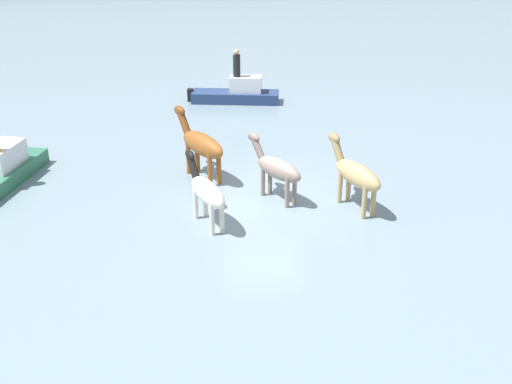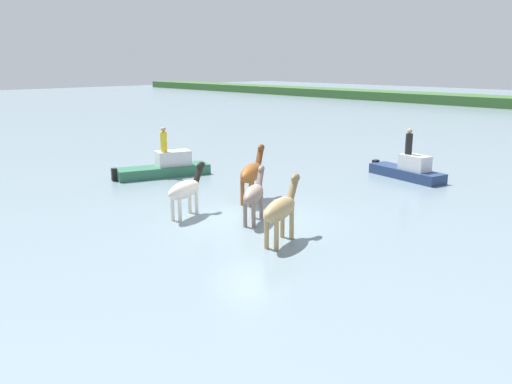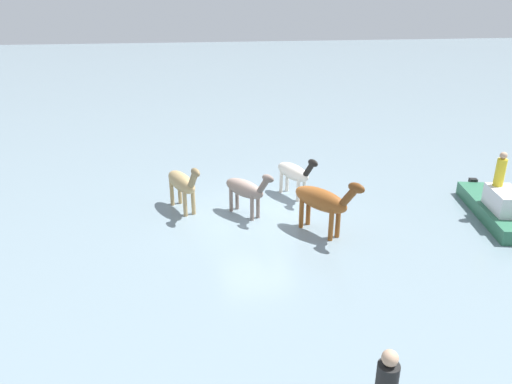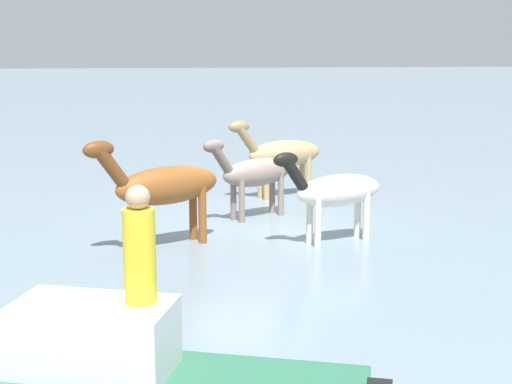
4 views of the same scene
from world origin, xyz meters
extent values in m
plane|color=gray|center=(0.00, 0.00, 0.00)|extent=(189.25, 189.25, 0.00)
ellipsoid|color=silver|center=(-1.76, -1.51, 0.99)|extent=(1.13, 1.87, 0.61)
cylinder|color=silver|center=(-2.09, -1.05, 0.50)|extent=(0.13, 0.13, 0.99)
cylinder|color=silver|center=(-1.81, -0.95, 0.50)|extent=(0.13, 0.13, 0.99)
cylinder|color=silver|center=(-1.70, -2.06, 0.50)|extent=(0.13, 0.13, 0.99)
cylinder|color=silver|center=(-1.43, -1.96, 0.50)|extent=(0.13, 0.13, 0.99)
cylinder|color=black|center=(-2.10, -0.61, 1.39)|extent=(0.39, 0.59, 0.66)
ellipsoid|color=black|center=(-2.16, -0.43, 1.66)|extent=(0.37, 0.53, 0.27)
ellipsoid|color=gray|center=(0.39, -0.21, 0.99)|extent=(1.40, 1.79, 0.60)
cylinder|color=gray|center=(-0.02, 0.17, 0.49)|extent=(0.13, 0.13, 0.99)
cylinder|color=gray|center=(0.22, 0.32, 0.49)|extent=(0.13, 0.13, 0.99)
cylinder|color=gray|center=(0.55, -0.74, 0.49)|extent=(0.13, 0.13, 0.99)
cylinder|color=gray|center=(0.79, -0.59, 0.49)|extent=(0.13, 0.13, 0.99)
cylinder|color=#63544C|center=(-0.12, 0.59, 1.38)|extent=(0.47, 0.57, 0.66)
ellipsoid|color=#63544C|center=(-0.22, 0.75, 1.65)|extent=(0.44, 0.52, 0.26)
ellipsoid|color=brown|center=(-1.71, 1.67, 1.15)|extent=(1.56, 2.11, 0.70)
cylinder|color=brown|center=(-2.17, 2.13, 0.58)|extent=(0.15, 0.15, 1.15)
cylinder|color=brown|center=(-1.87, 2.29, 0.58)|extent=(0.15, 0.15, 1.15)
cylinder|color=brown|center=(-1.55, 1.04, 0.58)|extent=(0.15, 0.15, 1.15)
cylinder|color=brown|center=(-1.26, 1.21, 0.58)|extent=(0.15, 0.15, 1.15)
cylinder|color=brown|center=(-2.26, 2.63, 1.61)|extent=(0.52, 0.67, 0.77)
ellipsoid|color=brown|center=(-2.37, 2.82, 1.92)|extent=(0.49, 0.61, 0.31)
ellipsoid|color=tan|center=(2.48, -1.11, 1.07)|extent=(1.20, 2.01, 0.65)
cylinder|color=tan|center=(2.14, -0.62, 0.53)|extent=(0.14, 0.14, 1.07)
cylinder|color=tan|center=(2.43, -0.51, 0.53)|extent=(0.14, 0.14, 1.07)
cylinder|color=tan|center=(2.54, -1.71, 0.53)|extent=(0.14, 0.14, 1.07)
cylinder|color=tan|center=(2.83, -1.60, 0.53)|extent=(0.14, 0.14, 1.07)
cylinder|color=olive|center=(2.13, -0.15, 1.49)|extent=(0.41, 0.63, 0.71)
ellipsoid|color=olive|center=(2.06, 0.04, 1.78)|extent=(0.39, 0.57, 0.28)
cube|color=silver|center=(-7.96, 2.37, 0.83)|extent=(1.30, 1.77, 0.70)
cylinder|color=yellow|center=(-7.98, 1.88, 1.66)|extent=(0.32, 0.32, 0.95)
sphere|color=tan|center=(-7.98, 1.88, 2.25)|extent=(0.24, 0.24, 0.24)
camera|label=1|loc=(-2.45, -15.97, 7.85)|focal=42.02mm
camera|label=2|loc=(13.10, -12.19, 5.36)|focal=37.51mm
camera|label=3|loc=(3.15, 14.35, 6.73)|focal=32.19mm
camera|label=4|loc=(-15.01, 1.49, 3.72)|focal=51.71mm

